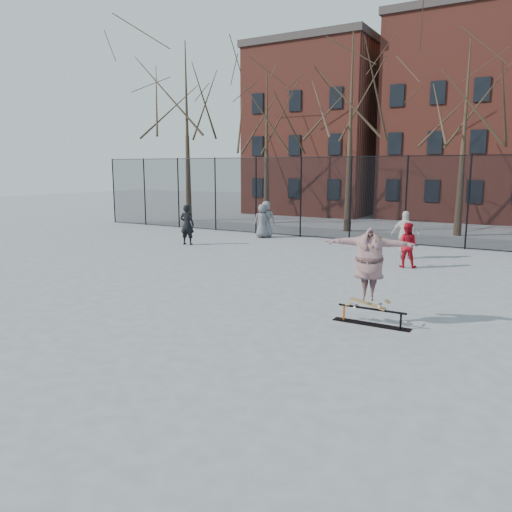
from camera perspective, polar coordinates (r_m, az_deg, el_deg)
The scene contains 12 objects.
ground at distance 12.34m, azimuth -4.13°, elevation -6.19°, with size 100.00×100.00×0.00m, color slate.
skate_rail at distance 11.46m, azimuth 13.05°, elevation -6.93°, with size 1.74×0.27×0.38m.
skateboard at distance 11.41m, azimuth 12.65°, elevation -5.50°, with size 0.87×0.21×0.10m, color olive, non-canonical shape.
skater at distance 11.21m, azimuth 12.82°, elevation -1.23°, with size 2.00×0.54×1.63m, color #633482.
bystander_grey at distance 25.03m, azimuth 1.17°, elevation 4.23°, with size 0.89×0.58×1.82m, color slate.
bystander_black at distance 22.77m, azimuth -7.88°, elevation 3.57°, with size 0.66×0.44×1.82m, color black.
bystander_red at distance 18.17m, azimuth 16.81°, elevation 1.21°, with size 0.76×0.60×1.57m, color #AA0F1B.
bystander_white at distance 19.94m, azimuth 16.69°, elevation 2.34°, with size 1.07×0.45×1.83m, color silver.
bystander_extra at distance 24.83m, azimuth 0.72°, elevation 4.04°, with size 0.82×0.54×1.69m, color #5D5D61.
fence at distance 23.77m, azimuth 13.91°, elevation 6.41°, with size 34.03×0.07×4.00m.
tree_row at distance 28.06m, azimuth 16.45°, elevation 17.67°, with size 33.66×7.46×10.67m.
rowhouses at distance 36.34m, azimuth 21.38°, elevation 13.52°, with size 29.00×7.00×13.00m.
Camera 1 is at (6.74, -9.75, 3.45)m, focal length 35.00 mm.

